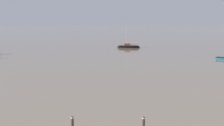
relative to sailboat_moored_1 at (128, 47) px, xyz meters
name	(u,v)px	position (x,y,z in m)	size (l,w,h in m)	color
sailboat_moored_1	(128,47)	(0.00, 0.00, 0.00)	(6.02, 5.07, 6.80)	black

